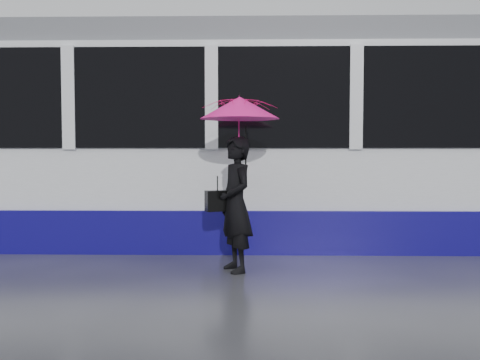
{
  "coord_description": "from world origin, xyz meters",
  "views": [
    {
      "loc": [
        0.77,
        -6.18,
        1.44
      ],
      "look_at": [
        0.62,
        0.36,
        1.1
      ],
      "focal_mm": 40.0,
      "sensor_mm": 36.0,
      "label": 1
    }
  ],
  "objects": [
    {
      "name": "handbag",
      "position": [
        0.35,
        0.25,
        0.85
      ],
      "size": [
        0.32,
        0.23,
        0.43
      ],
      "rotation": [
        0.0,
        0.0,
        0.42
      ],
      "color": "black",
      "rests_on": "ground"
    },
    {
      "name": "tram",
      "position": [
        -3.29,
        2.5,
        1.64
      ],
      "size": [
        26.0,
        2.56,
        3.35
      ],
      "color": "white",
      "rests_on": "ground"
    },
    {
      "name": "ground",
      "position": [
        0.0,
        0.0,
        0.0
      ],
      "size": [
        90.0,
        90.0,
        0.0
      ],
      "primitive_type": "plane",
      "color": "#2C2C31",
      "rests_on": "ground"
    },
    {
      "name": "umbrella",
      "position": [
        0.62,
        0.23,
        1.78
      ],
      "size": [
        1.26,
        1.26,
        1.1
      ],
      "rotation": [
        0.0,
        0.0,
        0.42
      ],
      "color": "#DC1278",
      "rests_on": "ground"
    },
    {
      "name": "rails",
      "position": [
        0.0,
        2.5,
        0.01
      ],
      "size": [
        34.0,
        1.51,
        0.02
      ],
      "color": "#3F3D38",
      "rests_on": "ground"
    },
    {
      "name": "woman",
      "position": [
        0.57,
        0.23,
        0.81
      ],
      "size": [
        0.6,
        0.7,
        1.63
      ],
      "primitive_type": "imported",
      "rotation": [
        0.0,
        0.0,
        -1.15
      ],
      "color": "black",
      "rests_on": "ground"
    }
  ]
}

